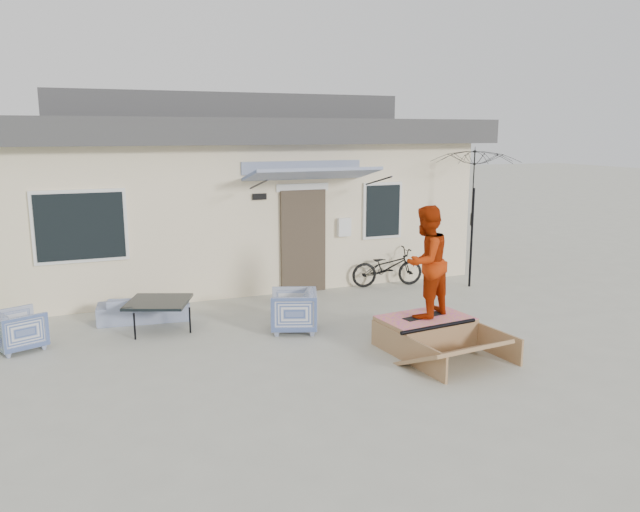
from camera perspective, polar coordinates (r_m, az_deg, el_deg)
name	(u,v)px	position (r m, az deg, el deg)	size (l,w,h in m)	color
ground	(349,376)	(8.48, 2.71, -11.06)	(90.00, 90.00, 0.00)	#ADAD9D
house	(215,185)	(15.52, -9.67, 6.45)	(10.80, 8.49, 4.10)	beige
loveseat	(144,303)	(11.21, -16.00, -4.23)	(1.56, 0.46, 0.61)	#3B508F
armchair_left	(19,328)	(10.40, -26.05, -6.00)	(0.66, 0.61, 0.67)	#3B508F
armchair_right	(294,309)	(10.20, -2.47, -4.88)	(0.74, 0.69, 0.76)	#3B508F
coffee_table	(159,315)	(10.69, -14.67, -5.26)	(0.98, 0.98, 0.48)	black
bicycle	(387,263)	(13.19, 6.24, -0.65)	(0.55, 1.56, 1.00)	black
patio_umbrella	(473,205)	(13.25, 13.98, 4.61)	(2.16, 2.06, 2.20)	black
skate_ramp	(425,332)	(9.68, 9.69, -6.92)	(1.34, 1.79, 0.45)	#946B44
skateboard	(424,316)	(9.64, 9.58, -5.46)	(0.72, 0.18, 0.05)	black
skater	(426,260)	(9.42, 9.75, -0.37)	(0.83, 0.64, 1.70)	#A62805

